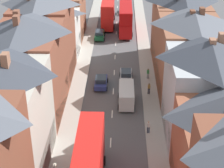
% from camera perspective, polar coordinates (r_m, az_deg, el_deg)
% --- Properties ---
extents(pavement_left, '(2.20, 104.00, 0.14)m').
position_cam_1_polar(pavement_left, '(60.09, -4.49, 2.70)').
color(pavement_left, '#A8A399').
rests_on(pavement_left, ground).
extents(pavement_right, '(2.20, 104.00, 0.14)m').
position_cam_1_polar(pavement_right, '(59.90, 5.27, 2.58)').
color(pavement_right, '#A8A399').
rests_on(pavement_right, ground).
extents(centre_line_dashes, '(0.14, 97.80, 0.01)m').
position_cam_1_polar(centre_line_dashes, '(58.00, 0.34, 1.75)').
color(centre_line_dashes, silver).
rests_on(centre_line_dashes, ground).
extents(terrace_row_left, '(8.00, 69.81, 14.32)m').
position_cam_1_polar(terrace_row_left, '(42.73, -13.90, 0.38)').
color(terrace_row_left, '#ADB2B7').
rests_on(terrace_row_left, ground).
extents(terrace_row_right, '(8.00, 58.56, 14.17)m').
position_cam_1_polar(terrace_row_right, '(39.27, 14.77, -2.94)').
color(terrace_row_right, '#935138').
rests_on(terrace_row_right, ground).
extents(double_decker_bus_lead, '(2.74, 10.80, 5.30)m').
position_cam_1_polar(double_decker_bus_lead, '(78.30, -0.62, 10.96)').
color(double_decker_bus_lead, red).
rests_on(double_decker_bus_lead, ground).
extents(double_decker_bus_mid_street, '(2.74, 10.80, 5.30)m').
position_cam_1_polar(double_decker_bus_mid_street, '(74.28, 2.08, 10.01)').
color(double_decker_bus_mid_street, '#B70F0F').
rests_on(double_decker_bus_mid_street, ground).
extents(double_decker_bus_far_approaching, '(2.74, 10.80, 5.30)m').
position_cam_1_polar(double_decker_bus_far_approaching, '(35.34, -3.57, -12.09)').
color(double_decker_bus_far_approaching, red).
rests_on(double_decker_bus_far_approaching, ground).
extents(car_near_blue, '(1.90, 4.10, 1.59)m').
position_cam_1_polar(car_near_blue, '(53.59, -1.69, 0.38)').
color(car_near_blue, navy).
rests_on(car_near_blue, ground).
extents(car_near_silver, '(1.90, 4.50, 1.65)m').
position_cam_1_polar(car_near_silver, '(71.31, -1.90, 7.56)').
color(car_near_silver, '#144728').
rests_on(car_near_silver, ground).
extents(car_parked_left_a, '(1.90, 4.27, 1.58)m').
position_cam_1_polar(car_parked_left_a, '(55.43, 2.15, 1.35)').
color(car_parked_left_a, '#B7BABF').
rests_on(car_parked_left_a, ground).
extents(car_parked_right_a, '(1.90, 4.29, 1.61)m').
position_cam_1_polar(car_parked_right_a, '(86.73, 2.02, 11.24)').
color(car_parked_right_a, maroon).
rests_on(car_parked_right_a, ground).
extents(delivery_van, '(2.20, 5.20, 2.41)m').
position_cam_1_polar(delivery_van, '(49.10, 2.21, -1.65)').
color(delivery_van, silver).
rests_on(delivery_van, ground).
extents(pedestrian_mid_right, '(0.36, 0.22, 1.61)m').
position_cam_1_polar(pedestrian_mid_right, '(43.56, 5.57, -6.45)').
color(pedestrian_mid_right, '#3D4256').
rests_on(pedestrian_mid_right, pavement_right).
extents(pedestrian_far_left, '(0.36, 0.22, 1.61)m').
position_cam_1_polar(pedestrian_far_left, '(51.63, 5.66, -0.59)').
color(pedestrian_far_left, '#23232D').
rests_on(pedestrian_far_left, pavement_right).
extents(pedestrian_far_right, '(0.36, 0.22, 1.61)m').
position_cam_1_polar(pedestrian_far_right, '(55.75, 5.51, 1.67)').
color(pedestrian_far_right, gray).
rests_on(pedestrian_far_right, pavement_right).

